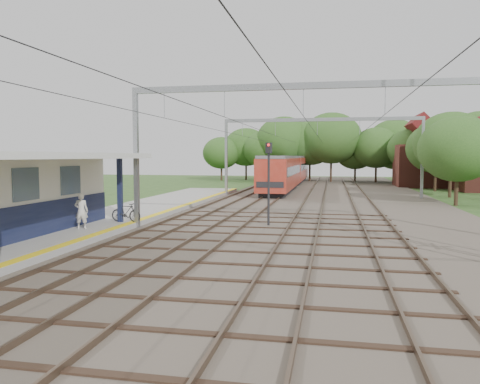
# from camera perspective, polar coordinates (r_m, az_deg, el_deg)

# --- Properties ---
(ground) EXTENTS (160.00, 160.00, 0.00)m
(ground) POSITION_cam_1_polar(r_m,az_deg,el_deg) (8.93, -22.08, -20.05)
(ground) COLOR #2D4C1E
(ground) RESTS_ON ground
(ballast_bed) EXTENTS (18.00, 90.00, 0.10)m
(ballast_bed) POSITION_cam_1_polar(r_m,az_deg,el_deg) (36.94, 10.28, -1.28)
(ballast_bed) COLOR #473D33
(ballast_bed) RESTS_ON ground
(platform) EXTENTS (5.00, 52.00, 0.35)m
(platform) POSITION_cam_1_polar(r_m,az_deg,el_deg) (24.26, -18.79, -4.08)
(platform) COLOR gray
(platform) RESTS_ON ground
(yellow_stripe) EXTENTS (0.45, 52.00, 0.01)m
(yellow_stripe) POSITION_cam_1_polar(r_m,az_deg,el_deg) (23.20, -13.97, -3.91)
(yellow_stripe) COLOR yellow
(yellow_stripe) RESTS_ON platform
(rail_tracks) EXTENTS (11.80, 88.00, 0.15)m
(rail_tracks) POSITION_cam_1_polar(r_m,az_deg,el_deg) (37.05, 6.42, -1.03)
(rail_tracks) COLOR brown
(rail_tracks) RESTS_ON ballast_bed
(catenary_system) EXTENTS (17.22, 88.00, 7.00)m
(catenary_system) POSITION_cam_1_polar(r_m,az_deg,el_deg) (32.12, 9.18, 7.65)
(catenary_system) COLOR gray
(catenary_system) RESTS_ON ground
(tree_band) EXTENTS (31.72, 30.88, 8.82)m
(tree_band) POSITION_cam_1_polar(r_m,az_deg,el_deg) (63.90, 10.60, 5.44)
(tree_band) COLOR #382619
(tree_band) RESTS_ON ground
(house_far) EXTENTS (8.00, 6.12, 8.66)m
(house_far) POSITION_cam_1_polar(r_m,az_deg,el_deg) (59.87, 22.26, 3.66)
(house_far) COLOR brown
(house_far) RESTS_ON ground
(person) EXTENTS (0.68, 0.53, 1.65)m
(person) POSITION_cam_1_polar(r_m,az_deg,el_deg) (22.40, -18.78, -2.19)
(person) COLOR silver
(person) RESTS_ON platform
(bicycle) EXTENTS (1.67, 0.63, 0.98)m
(bicycle) POSITION_cam_1_polar(r_m,az_deg,el_deg) (24.18, -13.74, -2.41)
(bicycle) COLOR black
(bicycle) RESTS_ON platform
(train) EXTENTS (2.73, 34.00, 3.60)m
(train) POSITION_cam_1_polar(r_m,az_deg,el_deg) (55.56, 5.98, 2.67)
(train) COLOR black
(train) RESTS_ON ballast_bed
(signal_post) EXTENTS (0.34, 0.31, 4.34)m
(signal_post) POSITION_cam_1_polar(r_m,az_deg,el_deg) (23.99, 3.51, 2.19)
(signal_post) COLOR black
(signal_post) RESTS_ON ground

